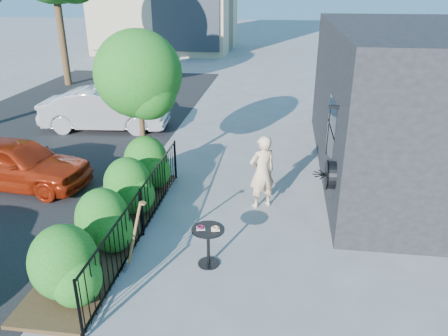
# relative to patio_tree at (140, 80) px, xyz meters

# --- Properties ---
(ground) EXTENTS (120.00, 120.00, 0.00)m
(ground) POSITION_rel_patio_tree_xyz_m (2.24, -2.76, -2.76)
(ground) COLOR gray
(ground) RESTS_ON ground
(shop_building) EXTENTS (6.22, 9.00, 4.00)m
(shop_building) POSITION_rel_patio_tree_xyz_m (7.73, 1.74, -0.76)
(shop_building) COLOR black
(shop_building) RESTS_ON ground
(fence) EXTENTS (0.05, 6.05, 1.10)m
(fence) POSITION_rel_patio_tree_xyz_m (0.74, -2.76, -2.20)
(fence) COLOR black
(fence) RESTS_ON ground
(planting_bed) EXTENTS (1.30, 6.00, 0.08)m
(planting_bed) POSITION_rel_patio_tree_xyz_m (0.04, -2.76, -2.72)
(planting_bed) COLOR #382616
(planting_bed) RESTS_ON ground
(shrubs) EXTENTS (1.10, 5.60, 1.24)m
(shrubs) POSITION_rel_patio_tree_xyz_m (0.14, -2.66, -2.06)
(shrubs) COLOR #1B5012
(shrubs) RESTS_ON ground
(patio_tree) EXTENTS (2.20, 2.20, 3.94)m
(patio_tree) POSITION_rel_patio_tree_xyz_m (0.00, 0.00, 0.00)
(patio_tree) COLOR #3F2B19
(patio_tree) RESTS_ON ground
(cafe_table) EXTENTS (0.62, 0.62, 0.84)m
(cafe_table) POSITION_rel_patio_tree_xyz_m (2.30, -3.61, -2.22)
(cafe_table) COLOR black
(cafe_table) RESTS_ON ground
(woman) EXTENTS (0.78, 0.70, 1.79)m
(woman) POSITION_rel_patio_tree_xyz_m (3.16, -1.08, -1.87)
(woman) COLOR beige
(woman) RESTS_ON ground
(shovel) EXTENTS (0.51, 0.20, 1.51)m
(shovel) POSITION_rel_patio_tree_xyz_m (0.98, -4.00, -2.10)
(shovel) COLOR brown
(shovel) RESTS_ON ground
(car_red) EXTENTS (4.00, 1.92, 1.32)m
(car_red) POSITION_rel_patio_tree_xyz_m (-3.26, -0.80, -2.10)
(car_red) COLOR #A3260D
(car_red) RESTS_ON ground
(car_silver) EXTENTS (4.65, 1.99, 1.49)m
(car_silver) POSITION_rel_patio_tree_xyz_m (-2.84, 4.20, -2.02)
(car_silver) COLOR #A7A6AB
(car_silver) RESTS_ON ground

